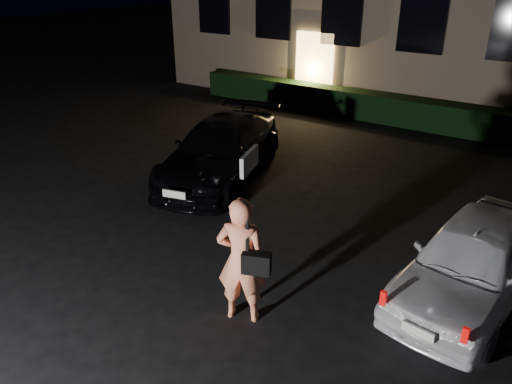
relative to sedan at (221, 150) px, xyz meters
The scene contains 5 objects.
ground 4.72m from the sedan, 60.64° to the right, with size 80.00×80.00×0.00m, color black.
hedge 6.83m from the sedan, 70.38° to the left, with size 15.00×0.70×0.85m, color black.
sedan is the anchor object (origin of this frame).
hatch 6.21m from the sedan, 15.08° to the right, with size 2.00×3.94×1.29m.
man 5.23m from the sedan, 49.25° to the right, with size 0.89×0.69×1.92m.
Camera 1 is at (4.52, -4.60, 4.73)m, focal length 35.00 mm.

